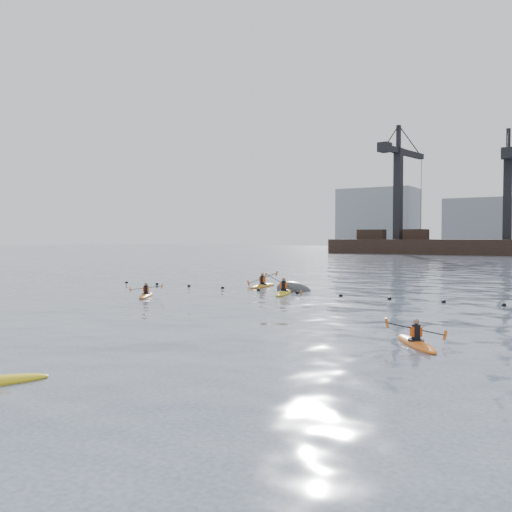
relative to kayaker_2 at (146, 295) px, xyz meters
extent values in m
sphere|color=black|center=(-7.94, 6.34, -0.06)|extent=(0.24, 0.24, 0.24)
sphere|color=black|center=(-4.94, 6.50, -0.06)|extent=(0.24, 0.24, 0.24)
sphere|color=black|center=(-1.94, 6.58, -0.06)|extent=(0.24, 0.24, 0.24)
sphere|color=black|center=(1.06, 6.55, -0.06)|extent=(0.24, 0.24, 0.24)
sphere|color=black|center=(4.06, 6.42, -0.06)|extent=(0.24, 0.24, 0.24)
sphere|color=black|center=(7.06, 6.25, -0.06)|extent=(0.24, 0.24, 0.24)
sphere|color=black|center=(10.06, 6.12, -0.06)|extent=(0.24, 0.24, 0.24)
sphere|color=black|center=(13.06, 6.09, -0.06)|extent=(0.24, 0.24, 0.24)
sphere|color=black|center=(16.06, 6.18, -0.06)|extent=(0.24, 0.24, 0.24)
sphere|color=black|center=(19.06, 6.34, -0.06)|extent=(0.24, 0.24, 0.24)
cube|color=black|center=(9.06, 93.84, 0.76)|extent=(72.00, 12.00, 4.50)
cube|color=black|center=(-18.94, 93.84, 4.11)|extent=(6.00, 3.00, 2.20)
cube|color=black|center=(-8.94, 93.84, 4.11)|extent=(5.00, 3.00, 2.20)
cube|color=black|center=(-12.94, 93.84, 13.01)|extent=(1.85, 1.85, 20.00)
cube|color=black|center=(-12.47, 96.49, 22.41)|extent=(4.31, 17.93, 1.20)
cube|color=black|center=(-14.04, 87.63, 22.41)|extent=(2.62, 2.94, 2.00)
cube|color=black|center=(-12.94, 93.84, 25.51)|extent=(0.93, 0.93, 5.00)
cube|color=black|center=(9.06, 93.84, 11.51)|extent=(1.73, 1.73, 17.00)
cube|color=black|center=(8.86, 96.08, 19.41)|extent=(2.50, 15.05, 1.20)
cube|color=black|center=(9.51, 88.61, 19.41)|extent=(2.42, 2.78, 2.00)
cube|color=black|center=(9.06, 93.84, 22.51)|extent=(0.87, 0.87, 5.00)
cube|color=gray|center=(-30.94, 133.84, 8.91)|extent=(22.00, 14.00, 18.00)
cube|color=gray|center=(4.06, 133.84, 6.91)|extent=(30.00, 14.00, 14.00)
ellipsoid|color=#C66312|center=(0.00, 0.00, -0.05)|extent=(2.09, 2.86, 0.30)
cylinder|color=black|center=(0.00, 0.00, 0.07)|extent=(0.77, 0.77, 0.06)
cylinder|color=black|center=(0.00, 0.00, 0.33)|extent=(0.28, 0.28, 0.49)
cube|color=#D3470B|center=(0.00, 0.00, 0.35)|extent=(0.39, 0.35, 0.32)
sphere|color=#8C6651|center=(0.00, 0.00, 0.66)|extent=(0.20, 0.20, 0.20)
cylinder|color=black|center=(0.00, 0.00, 0.42)|extent=(1.76, 1.11, 0.26)
cube|color=#D85914|center=(-0.81, -0.51, 0.32)|extent=(0.14, 0.15, 0.32)
cube|color=#D85914|center=(0.81, 0.51, 0.53)|extent=(0.14, 0.15, 0.32)
ellipsoid|color=gold|center=(6.42, 5.60, -0.05)|extent=(1.80, 3.71, 0.37)
cylinder|color=black|center=(6.42, 5.60, 0.10)|extent=(0.86, 0.86, 0.07)
cylinder|color=black|center=(6.42, 5.60, 0.42)|extent=(0.34, 0.34, 0.59)
cube|color=#D3470B|center=(6.42, 5.60, 0.45)|extent=(0.47, 0.36, 0.39)
sphere|color=#8C6651|center=(6.42, 5.60, 0.82)|extent=(0.24, 0.24, 0.24)
cylinder|color=black|center=(6.42, 5.60, 0.54)|extent=(2.15, 0.71, 1.21)
cube|color=#D85914|center=(5.30, 5.25, 1.08)|extent=(0.27, 0.22, 0.37)
cube|color=#D85914|center=(7.53, 5.95, -0.01)|extent=(0.27, 0.22, 0.37)
ellipsoid|color=orange|center=(17.90, -6.35, -0.05)|extent=(2.32, 2.89, 0.31)
cylinder|color=black|center=(17.90, -6.35, 0.07)|extent=(0.81, 0.81, 0.06)
cylinder|color=black|center=(17.90, -6.35, 0.35)|extent=(0.29, 0.29, 0.51)
cube|color=#D3470B|center=(17.90, -6.35, 0.37)|extent=(0.41, 0.38, 0.33)
sphere|color=#8C6651|center=(17.90, -6.35, 0.69)|extent=(0.20, 0.20, 0.20)
cylinder|color=black|center=(17.90, -6.35, 0.44)|extent=(1.72, 1.25, 0.50)
cube|color=#D85914|center=(18.71, -5.77, 0.23)|extent=(0.18, 0.18, 0.33)
cube|color=#D85914|center=(17.10, -6.93, 0.66)|extent=(0.18, 0.18, 0.33)
ellipsoid|color=orange|center=(2.81, 9.03, -0.05)|extent=(0.91, 3.64, 0.36)
cylinder|color=black|center=(2.81, 9.03, 0.10)|extent=(0.71, 0.71, 0.07)
cylinder|color=black|center=(2.81, 9.03, 0.41)|extent=(0.34, 0.34, 0.59)
cube|color=#D3470B|center=(2.81, 9.03, 0.44)|extent=(0.42, 0.27, 0.38)
sphere|color=#8C6651|center=(2.81, 9.03, 0.81)|extent=(0.24, 0.24, 0.24)
cylinder|color=black|center=(2.81, 9.03, 0.53)|extent=(2.34, 0.17, 0.88)
cube|color=#D85914|center=(1.66, 8.97, 0.14)|extent=(0.19, 0.17, 0.38)
cube|color=#D85914|center=(3.95, 9.09, 0.92)|extent=(0.19, 0.17, 0.38)
ellipsoid|color=#3C3F41|center=(6.09, 7.68, -0.09)|extent=(2.97, 2.57, 1.68)
camera|label=1|loc=(22.68, -24.33, 3.49)|focal=38.00mm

